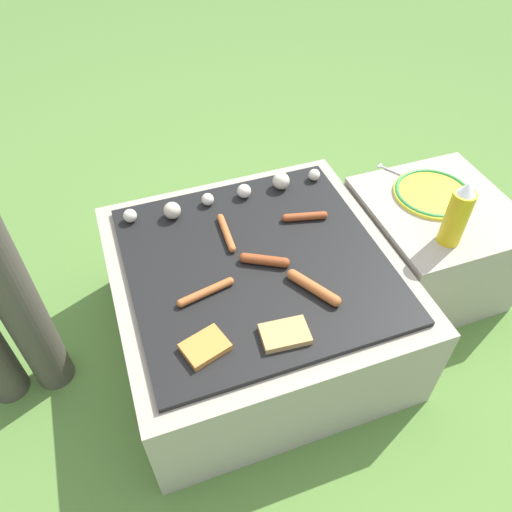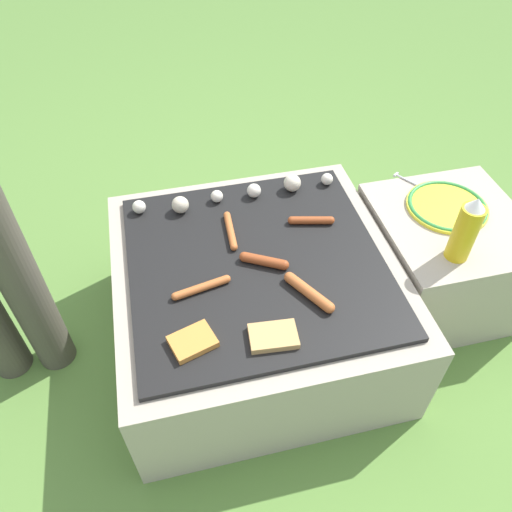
% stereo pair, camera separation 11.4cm
% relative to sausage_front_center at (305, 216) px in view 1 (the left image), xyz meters
% --- Properties ---
extents(ground_plane, '(14.00, 14.00, 0.00)m').
position_rel_sausage_front_center_xyz_m(ground_plane, '(-0.21, -0.12, -0.39)').
color(ground_plane, '#567F38').
extents(grill, '(0.87, 0.87, 0.38)m').
position_rel_sausage_front_center_xyz_m(grill, '(-0.21, -0.12, -0.21)').
color(grill, '#A89E8C').
rests_on(grill, ground_plane).
extents(side_ledge, '(0.48, 0.50, 0.38)m').
position_rel_sausage_front_center_xyz_m(side_ledge, '(0.47, -0.09, -0.20)').
color(side_ledge, '#A89E8C').
rests_on(side_ledge, ground_plane).
extents(sausage_front_center, '(0.15, 0.06, 0.03)m').
position_rel_sausage_front_center_xyz_m(sausage_front_center, '(0.00, 0.00, 0.00)').
color(sausage_front_center, '#93421E').
rests_on(sausage_front_center, grill).
extents(sausage_front_left, '(0.11, 0.16, 0.03)m').
position_rel_sausage_front_center_xyz_m(sausage_front_left, '(-0.10, -0.29, 0.00)').
color(sausage_front_left, '#B7602D').
rests_on(sausage_front_left, grill).
extents(sausage_front_right, '(0.03, 0.17, 0.02)m').
position_rel_sausage_front_center_xyz_m(sausage_front_right, '(-0.27, 0.01, -0.00)').
color(sausage_front_right, '#B7602D').
rests_on(sausage_front_right, grill).
extents(sausage_back_left, '(0.18, 0.05, 0.02)m').
position_rel_sausage_front_center_xyz_m(sausage_back_left, '(-0.39, -0.20, -0.00)').
color(sausage_back_left, '#B7602D').
rests_on(sausage_back_left, grill).
extents(sausage_mid_right, '(0.14, 0.09, 0.03)m').
position_rel_sausage_front_center_xyz_m(sausage_mid_right, '(-0.19, -0.14, 0.00)').
color(sausage_mid_right, '#93421E').
rests_on(sausage_mid_right, grill).
extents(bread_slice_right, '(0.13, 0.12, 0.02)m').
position_rel_sausage_front_center_xyz_m(bread_slice_right, '(-0.44, -0.38, -0.00)').
color(bread_slice_right, '#D18438').
rests_on(bread_slice_right, grill).
extents(bread_slice_left, '(0.13, 0.10, 0.02)m').
position_rel_sausage_front_center_xyz_m(bread_slice_left, '(-0.24, -0.41, -0.00)').
color(bread_slice_left, tan).
rests_on(bread_slice_left, grill).
extents(mushroom_row, '(0.70, 0.08, 0.06)m').
position_rel_sausage_front_center_xyz_m(mushroom_row, '(-0.21, 0.18, 0.01)').
color(mushroom_row, silver).
rests_on(mushroom_row, grill).
extents(plate_colorful, '(0.27, 0.27, 0.02)m').
position_rel_sausage_front_center_xyz_m(plate_colorful, '(0.47, -0.03, -0.00)').
color(plate_colorful, yellow).
rests_on(plate_colorful, side_ledge).
extents(condiment_bottle, '(0.07, 0.07, 0.23)m').
position_rel_sausage_front_center_xyz_m(condiment_bottle, '(0.39, -0.24, 0.09)').
color(condiment_bottle, gold).
rests_on(condiment_bottle, side_ledge).
extents(fork_utensil, '(0.13, 0.20, 0.01)m').
position_rel_sausage_front_center_xyz_m(fork_utensil, '(0.43, 0.10, -0.01)').
color(fork_utensil, silver).
rests_on(fork_utensil, side_ledge).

